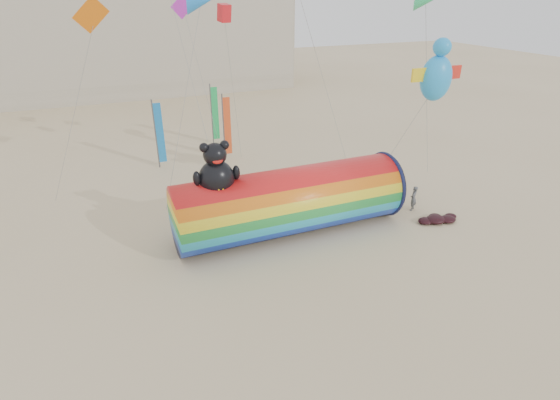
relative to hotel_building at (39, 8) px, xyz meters
name	(u,v)px	position (x,y,z in m)	size (l,w,h in m)	color
ground	(282,256)	(12.00, -45.95, -10.31)	(160.00, 160.00, 0.00)	#CCB58C
hotel_building	(39,8)	(0.00, 0.00, 0.00)	(60.40, 15.40, 20.60)	#B7AD99
windsock_assembly	(290,200)	(13.37, -43.73, -8.38)	(12.66, 3.85, 5.83)	red
kite_handler	(413,198)	(21.41, -44.28, -9.53)	(0.57, 0.37, 1.57)	#505357
fabric_bundle	(438,219)	(21.83, -46.11, -10.14)	(2.62, 1.35, 0.41)	black
festival_banners	(201,124)	(11.84, -29.71, -7.67)	(5.92, 4.20, 5.20)	#59595E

